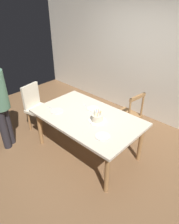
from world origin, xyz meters
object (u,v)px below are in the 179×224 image
Objects in this scene: plate_near_celebrant at (57,111)px; plate_far_side at (93,109)px; chair_upholstered at (36,105)px; plate_near_guest at (103,136)px; dining_table at (87,120)px; birthday_cake at (97,118)px; chair_spindle_back at (128,116)px.

plate_far_side is (0.40, 0.49, 0.00)m from plate_near_celebrant.
plate_near_guest is at bearing -2.54° from chair_upholstered.
plate_far_side and plate_near_guest have the same top height.
plate_near_guest is at bearing -24.52° from dining_table.
dining_table is at bearing 7.28° from chair_upholstered.
dining_table is 0.55m from plate_near_celebrant.
plate_near_guest is 1.82m from chair_upholstered.
birthday_cake reaches higher than plate_far_side.
plate_near_guest is 0.23× the size of chair_spindle_back.
dining_table is 0.59m from plate_near_guest.
chair_upholstered reaches higher than dining_table.
chair_upholstered reaches higher than plate_near_celebrant.
chair_upholstered is (-1.49, -0.17, -0.26)m from birthday_cake.
plate_far_side is 0.79m from plate_near_guest.
birthday_cake is 0.91m from chair_spindle_back.
plate_near_celebrant is at bearing -5.81° from chair_upholstered.
chair_spindle_back is at bearing 74.19° from dining_table.
plate_near_guest is (0.32, -0.25, -0.05)m from birthday_cake.
plate_far_side is at bearing -118.37° from chair_spindle_back.
chair_upholstered reaches higher than plate_far_side.
chair_spindle_back reaches higher than plate_far_side.
plate_near_guest is at bearing -37.93° from birthday_cake.
plate_far_side is 0.23× the size of chair_spindle_back.
dining_table is 8.07× the size of plate_far_side.
birthday_cake is 0.75m from plate_near_celebrant.
plate_near_guest is at bearing -38.03° from plate_far_side.
dining_table is at bearing -178.45° from birthday_cake.
birthday_cake is 0.41m from plate_near_guest.
chair_spindle_back is 1.00× the size of chair_upholstered.
plate_near_guest is at bearing -75.21° from chair_spindle_back.
plate_near_celebrant is 1.00× the size of plate_near_guest.
plate_near_celebrant is (-0.49, -0.24, 0.08)m from dining_table.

